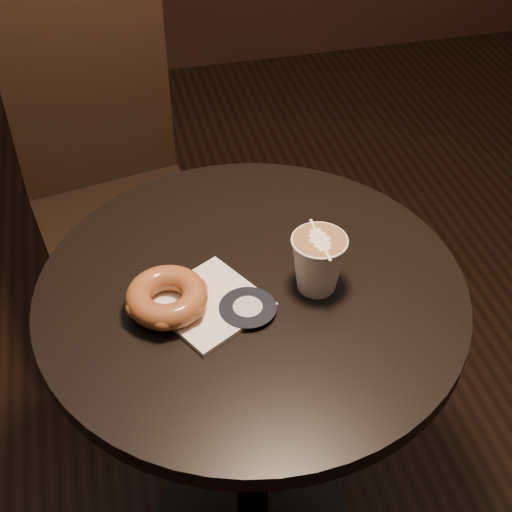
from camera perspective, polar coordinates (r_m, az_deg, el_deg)
name	(u,v)px	position (r m, az deg, el deg)	size (l,w,h in m)	color
cafe_table	(252,365)	(1.30, -0.33, -8.71)	(0.70, 0.70, 0.75)	black
chair	(108,167)	(1.80, -11.78, 7.02)	(0.46, 0.46, 0.99)	black
pastry_bag	(210,304)	(1.12, -3.72, -3.82)	(0.15, 0.15, 0.01)	white
doughnut	(167,297)	(1.10, -7.15, -3.27)	(0.13, 0.13, 0.04)	brown
latte_cup	(318,263)	(1.12, 4.97, -0.58)	(0.09, 0.09, 0.10)	silver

